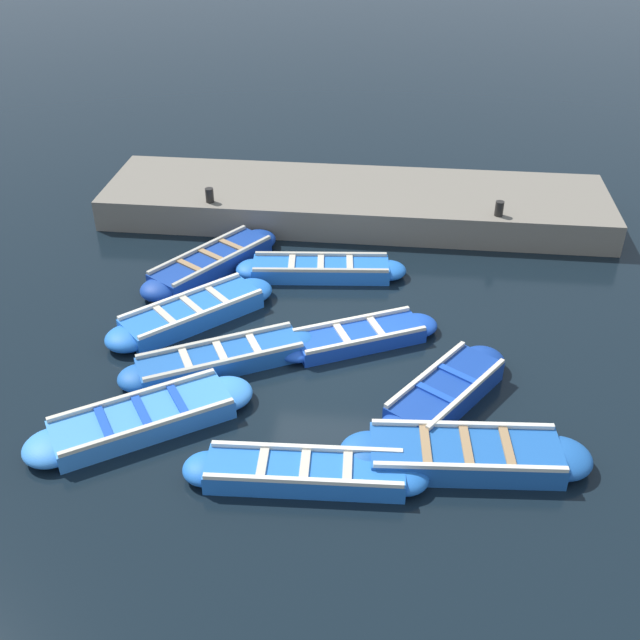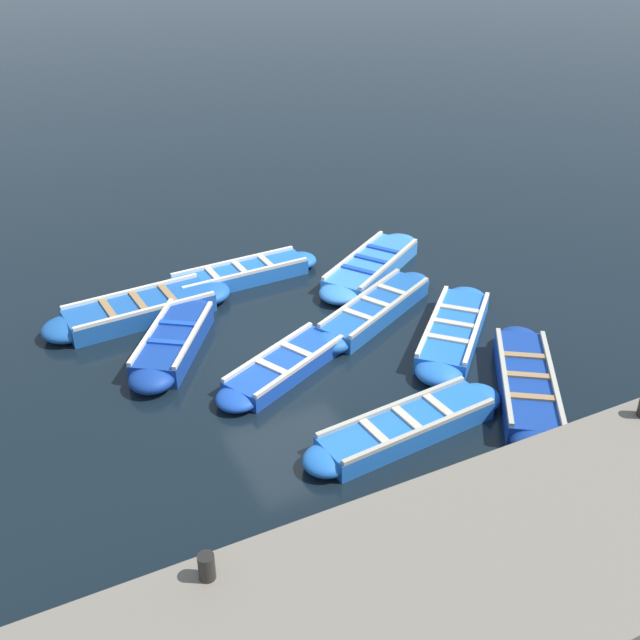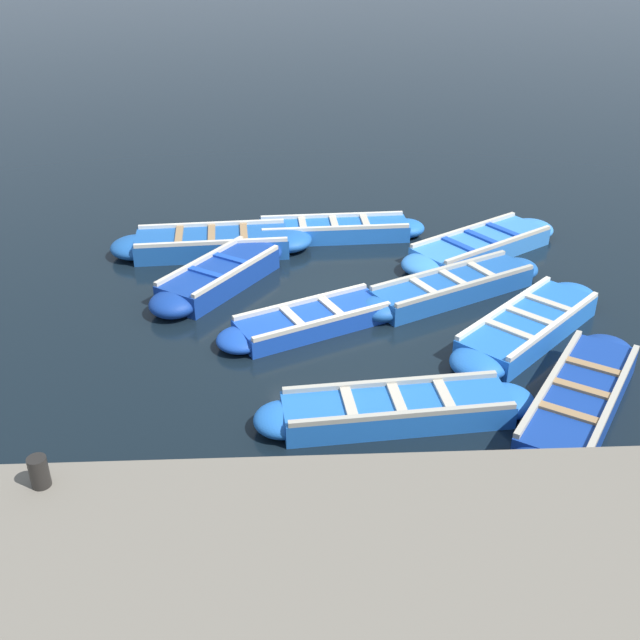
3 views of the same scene
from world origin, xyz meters
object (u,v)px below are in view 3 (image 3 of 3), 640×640
(boat_far_corner, at_px, (313,320))
(bollard_north, at_px, (39,472))
(boat_inner_gap, at_px, (579,402))
(boat_broadside, at_px, (481,246))
(boat_drifting, at_px, (396,410))
(boat_near_quay, at_px, (212,243))
(boat_tucked, at_px, (528,327))
(boat_stern_in, at_px, (220,276))
(boat_outer_right, at_px, (453,287))
(boat_alongside, at_px, (334,230))

(boat_far_corner, distance_m, bollard_north, 5.42)
(boat_inner_gap, height_order, boat_broadside, boat_inner_gap)
(boat_broadside, relative_size, bollard_north, 10.64)
(boat_drifting, distance_m, boat_inner_gap, 2.46)
(boat_drifting, bearing_deg, boat_far_corner, -157.89)
(boat_drifting, relative_size, boat_far_corner, 1.17)
(boat_near_quay, bearing_deg, boat_far_corner, 30.77)
(boat_tucked, distance_m, boat_broadside, 3.24)
(boat_stern_in, height_order, boat_near_quay, boat_stern_in)
(boat_drifting, relative_size, boat_broadside, 1.03)
(boat_inner_gap, distance_m, bollard_north, 6.77)
(boat_stern_in, distance_m, boat_near_quay, 1.53)
(boat_stern_in, bearing_deg, boat_tucked, 67.85)
(boat_broadside, bearing_deg, boat_far_corner, -50.35)
(boat_far_corner, height_order, boat_outer_right, boat_outer_right)
(boat_alongside, xyz_separation_m, boat_stern_in, (2.14, -2.17, 0.03))
(boat_near_quay, distance_m, boat_broadside, 5.27)
(boat_far_corner, bearing_deg, boat_near_quay, -149.23)
(boat_alongside, relative_size, boat_stern_in, 1.19)
(boat_tucked, xyz_separation_m, boat_outer_right, (-1.46, -0.91, -0.01))
(boat_far_corner, bearing_deg, boat_outer_right, 112.62)
(boat_alongside, distance_m, boat_far_corner, 3.79)
(bollard_north, bearing_deg, boat_outer_right, 135.36)
(boat_alongside, distance_m, boat_inner_gap, 6.86)
(boat_far_corner, xyz_separation_m, boat_outer_right, (-1.03, 2.48, 0.02))
(boat_inner_gap, xyz_separation_m, boat_outer_right, (-3.51, -0.99, -0.02))
(boat_outer_right, xyz_separation_m, boat_near_quay, (-2.09, -4.34, 0.02))
(boat_stern_in, distance_m, bollard_north, 6.27)
(boat_stern_in, bearing_deg, bollard_north, -12.57)
(boat_drifting, height_order, boat_far_corner, boat_drifting)
(boat_drifting, distance_m, boat_far_corner, 2.71)
(boat_stern_in, distance_m, boat_broadside, 5.14)
(boat_alongside, height_order, boat_inner_gap, boat_inner_gap)
(boat_stern_in, relative_size, boat_drifting, 0.83)
(boat_stern_in, height_order, boat_outer_right, boat_stern_in)
(boat_far_corner, distance_m, boat_broadside, 4.42)
(boat_near_quay, xyz_separation_m, bollard_north, (7.59, -1.10, 0.75))
(boat_inner_gap, relative_size, boat_far_corner, 1.11)
(boat_alongside, xyz_separation_m, boat_outer_right, (2.71, 1.91, 0.00))
(boat_drifting, height_order, boat_broadside, boat_broadside)
(boat_inner_gap, bearing_deg, boat_drifting, -89.29)
(boat_stern_in, relative_size, boat_far_corner, 0.97)
(boat_outer_right, relative_size, bollard_north, 10.53)
(bollard_north, bearing_deg, boat_inner_gap, 107.23)
(boat_broadside, xyz_separation_m, bollard_north, (7.29, -6.35, 0.77))
(boat_outer_right, distance_m, boat_near_quay, 4.81)
(boat_stern_in, height_order, boat_broadside, boat_stern_in)
(boat_inner_gap, distance_m, boat_near_quay, 7.73)
(boat_drifting, height_order, boat_tucked, boat_tucked)
(boat_broadside, bearing_deg, bollard_north, -41.08)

